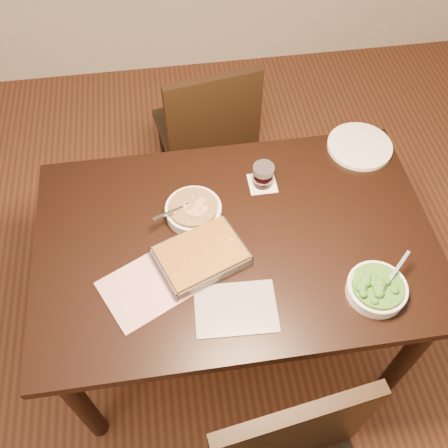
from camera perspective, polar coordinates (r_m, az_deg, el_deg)
name	(u,v)px	position (r m, az deg, el deg)	size (l,w,h in m)	color
ground	(232,327)	(2.41, 0.96, -11.64)	(4.00, 4.00, 0.00)	#492115
table	(235,253)	(1.83, 1.25, -3.28)	(1.40, 0.90, 0.75)	black
magazine_a	(151,285)	(1.67, -8.37, -6.91)	(0.30, 0.22, 0.01)	#A32E46
magazine_b	(236,308)	(1.61, 1.36, -9.63)	(0.26, 0.19, 0.00)	#292931
coaster	(262,183)	(1.90, 4.40, 4.66)	(0.10, 0.10, 0.00)	white
stew_bowl	(193,210)	(1.79, -3.51, 1.60)	(0.21, 0.20, 0.08)	white
broccoli_bowl	(377,288)	(1.69, 17.07, -7.05)	(0.19, 0.19, 0.08)	white
baking_dish	(201,256)	(1.68, -2.63, -3.69)	(0.34, 0.30, 0.05)	silver
wine_tumbler	(263,175)	(1.87, 4.50, 5.62)	(0.08, 0.08, 0.09)	black
dinner_plate	(360,146)	(2.09, 15.24, 8.58)	(0.26, 0.26, 0.02)	white
chair_far	(208,132)	(2.44, -1.86, 10.45)	(0.49, 0.49, 0.91)	black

